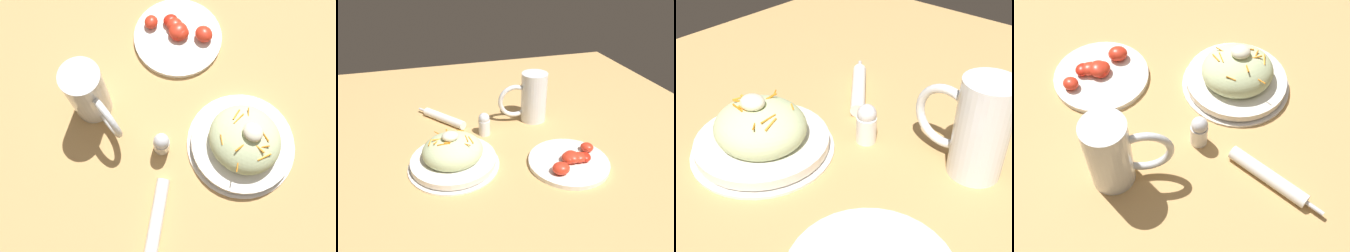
# 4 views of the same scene
# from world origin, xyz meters

# --- Properties ---
(ground_plane) EXTENTS (1.43, 1.43, 0.00)m
(ground_plane) POSITION_xyz_m (0.00, 0.00, 0.00)
(ground_plane) COLOR tan
(salad_plate) EXTENTS (0.24, 0.24, 0.11)m
(salad_plate) POSITION_xyz_m (-0.18, -0.10, 0.03)
(salad_plate) COLOR white
(salad_plate) RESTS_ON ground_plane
(beer_mug) EXTENTS (0.16, 0.08, 0.16)m
(beer_mug) POSITION_xyz_m (0.10, 0.08, 0.07)
(beer_mug) COLOR white
(beer_mug) RESTS_ON ground_plane
(napkin_roll) EXTENTS (0.14, 0.17, 0.03)m
(napkin_roll) POSITION_xyz_m (-0.18, 0.15, 0.01)
(napkin_roll) COLOR white
(napkin_roll) RESTS_ON ground_plane
(tomato_plate) EXTENTS (0.21, 0.21, 0.04)m
(tomato_plate) POSITION_xyz_m (0.11, -0.18, 0.01)
(tomato_plate) COLOR white
(tomato_plate) RESTS_ON ground_plane
(salt_shaker) EXTENTS (0.04, 0.04, 0.07)m
(salt_shaker) POSITION_xyz_m (-0.07, 0.03, 0.04)
(salt_shaker) COLOR white
(salt_shaker) RESTS_ON ground_plane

